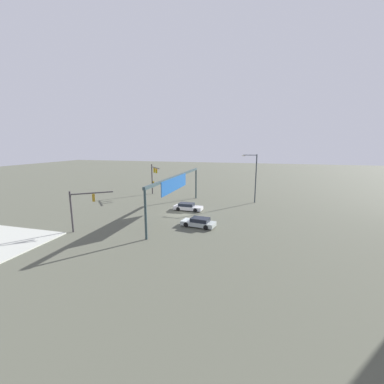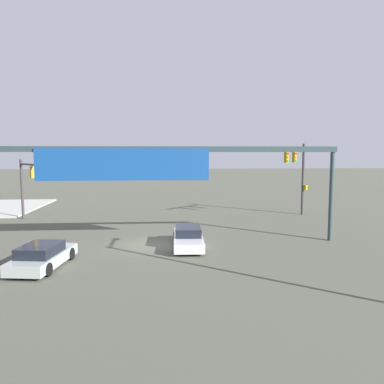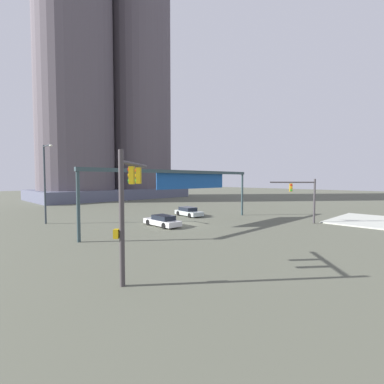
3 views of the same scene
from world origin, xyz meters
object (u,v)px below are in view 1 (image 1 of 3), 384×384
object	(u,v)px
traffic_signal_opposite_side	(82,204)
sedan_car_waiting_far	(188,207)
traffic_signal_near_corner	(154,175)
streetlamp_curved_arm	(254,175)
sedan_car_approaching	(199,222)

from	to	relation	value
traffic_signal_opposite_side	sedan_car_waiting_far	xyz separation A→B (m)	(-12.88, 9.85, -2.90)
traffic_signal_near_corner	traffic_signal_opposite_side	bearing A→B (deg)	-39.91
streetlamp_curved_arm	sedan_car_approaching	distance (m)	17.92
traffic_signal_near_corner	streetlamp_curved_arm	xyz separation A→B (m)	(1.91, 20.87, 0.89)
traffic_signal_near_corner	sedan_car_waiting_far	world-z (taller)	traffic_signal_near_corner
traffic_signal_near_corner	sedan_car_waiting_far	distance (m)	15.40
traffic_signal_opposite_side	sedan_car_waiting_far	bearing A→B (deg)	14.84
traffic_signal_near_corner	streetlamp_curved_arm	size ratio (longest dim) A/B	0.73
traffic_signal_opposite_side	sedan_car_approaching	xyz separation A→B (m)	(-5.40, 13.56, -2.90)
streetlamp_curved_arm	sedan_car_approaching	bearing A→B (deg)	67.16
traffic_signal_near_corner	sedan_car_waiting_far	xyz separation A→B (m)	(10.49, 10.65, -3.69)
sedan_car_approaching	sedan_car_waiting_far	world-z (taller)	same
sedan_car_approaching	sedan_car_waiting_far	size ratio (longest dim) A/B	0.98
traffic_signal_opposite_side	streetlamp_curved_arm	distance (m)	29.43
traffic_signal_opposite_side	sedan_car_approaching	world-z (taller)	traffic_signal_opposite_side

